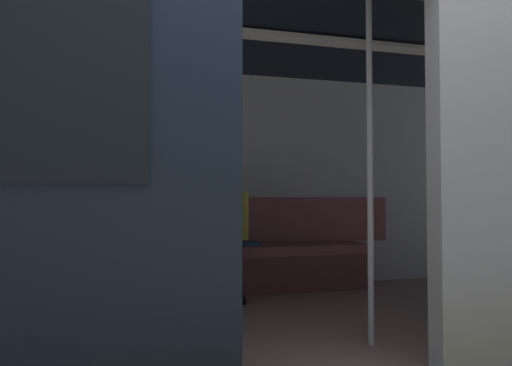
{
  "coord_description": "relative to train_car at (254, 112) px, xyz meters",
  "views": [
    {
      "loc": [
        1.04,
        2.17,
        0.86
      ],
      "look_at": [
        0.04,
        -1.31,
        0.98
      ],
      "focal_mm": 35.2,
      "sensor_mm": 36.0,
      "label": 1
    }
  ],
  "objects": [
    {
      "name": "handbag",
      "position": [
        0.49,
        -1.11,
        -0.97
      ],
      "size": [
        0.26,
        0.15,
        0.17
      ],
      "color": "#262D4C",
      "rests_on": "bench_seat"
    },
    {
      "name": "train_car",
      "position": [
        0.0,
        0.0,
        0.0
      ],
      "size": [
        6.4,
        2.84,
        2.22
      ],
      "color": "#ADAFB5",
      "rests_on": "ground_plane"
    },
    {
      "name": "book",
      "position": [
        -0.29,
        -1.15,
        -1.04
      ],
      "size": [
        0.18,
        0.24,
        0.03
      ],
      "primitive_type": "cube",
      "rotation": [
        0.0,
        0.0,
        -0.13
      ],
      "color": "#26598C",
      "rests_on": "bench_seat"
    },
    {
      "name": "grab_pole_far",
      "position": [
        -0.51,
        0.74,
        -0.44
      ],
      "size": [
        0.04,
        0.04,
        2.08
      ],
      "primitive_type": "cylinder",
      "color": "silver",
      "rests_on": "ground_plane"
    },
    {
      "name": "person_seated",
      "position": [
        0.03,
        -1.02,
        -0.83
      ],
      "size": [
        0.55,
        0.68,
        1.16
      ],
      "color": "#D8CC4C",
      "rests_on": "ground_plane"
    },
    {
      "name": "bench_seat",
      "position": [
        -0.07,
        -1.08,
        -1.16
      ],
      "size": [
        2.71,
        0.44,
        0.43
      ],
      "color": "#935156",
      "rests_on": "ground_plane"
    },
    {
      "name": "grab_pole_door",
      "position": [
        0.37,
        0.81,
        -0.44
      ],
      "size": [
        0.04,
        0.04,
        2.08
      ],
      "primitive_type": "cylinder",
      "color": "silver",
      "rests_on": "ground_plane"
    }
  ]
}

